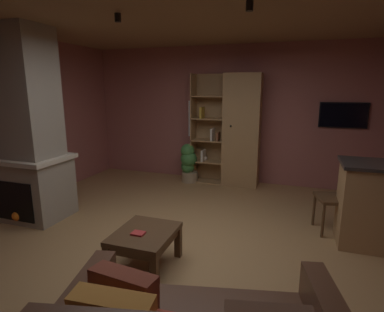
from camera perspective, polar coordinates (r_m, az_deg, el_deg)
floor at (r=3.78m, az=-2.03°, el=-17.20°), size 5.85×5.95×0.02m
wall_back at (r=6.20m, az=7.78°, el=7.50°), size 5.97×0.06×2.66m
ceiling at (r=3.38m, az=-2.42°, el=26.35°), size 5.85×5.95×0.02m
window_pane_back at (r=6.34m, az=1.74°, el=6.84°), size 0.56×0.01×0.74m
stone_fireplace at (r=4.89m, az=-28.04°, el=3.29°), size 0.99×0.80×2.66m
bookshelf_cabinet at (r=5.95m, az=8.33°, el=4.55°), size 1.31×0.41×2.12m
coffee_table at (r=3.37m, az=-8.71°, el=-14.87°), size 0.59×0.69×0.40m
table_book_0 at (r=3.28m, az=-9.90°, el=-13.87°), size 0.13×0.10×0.02m
dining_chair at (r=4.44m, az=25.80°, el=-6.23°), size 0.51×0.51×0.92m
potted_floor_plant at (r=6.16m, az=-0.65°, el=-1.23°), size 0.34×0.36×0.78m
wall_mounted_tv at (r=6.08m, az=26.12°, el=6.78°), size 0.79×0.06×0.45m
track_light_spot_0 at (r=4.55m, az=-28.92°, el=20.26°), size 0.07×0.07×0.09m
track_light_spot_1 at (r=3.69m, az=-13.54°, el=23.57°), size 0.07×0.07×0.09m
track_light_spot_2 at (r=3.18m, az=10.58°, el=25.57°), size 0.07×0.07×0.09m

